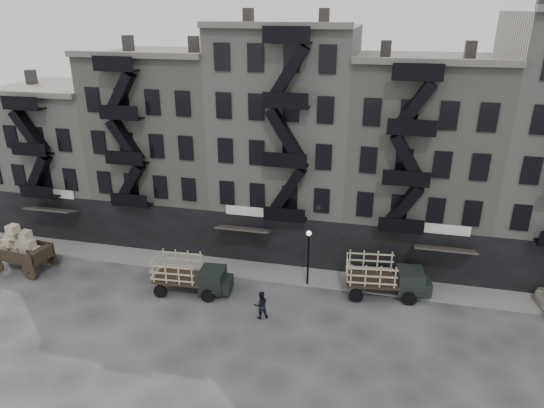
% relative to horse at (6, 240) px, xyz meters
% --- Properties ---
extents(ground, '(140.00, 140.00, 0.00)m').
position_rel_horse_xyz_m(ground, '(21.67, -2.60, -0.80)').
color(ground, '#38383A').
rests_on(ground, ground).
extents(sidewalk, '(55.00, 2.50, 0.15)m').
position_rel_horse_xyz_m(sidewalk, '(21.67, 1.15, -0.72)').
color(sidewalk, slate).
rests_on(sidewalk, ground).
extents(building_west, '(10.00, 11.35, 13.20)m').
position_rel_horse_xyz_m(building_west, '(1.67, 7.23, 5.21)').
color(building_west, gray).
rests_on(building_west, ground).
extents(building_midwest, '(10.00, 11.35, 16.20)m').
position_rel_horse_xyz_m(building_midwest, '(11.67, 7.23, 6.71)').
color(building_midwest, gray).
rests_on(building_midwest, ground).
extents(building_center, '(10.00, 11.35, 18.20)m').
position_rel_horse_xyz_m(building_center, '(21.67, 7.22, 7.71)').
color(building_center, gray).
rests_on(building_center, ground).
extents(building_mideast, '(10.00, 11.35, 16.20)m').
position_rel_horse_xyz_m(building_mideast, '(31.67, 7.23, 6.71)').
color(building_mideast, gray).
rests_on(building_mideast, ground).
extents(lamp_post, '(0.36, 0.36, 4.28)m').
position_rel_horse_xyz_m(lamp_post, '(24.67, 0.00, 1.99)').
color(lamp_post, black).
rests_on(lamp_post, ground).
extents(horse, '(2.02, 1.21, 1.59)m').
position_rel_horse_xyz_m(horse, '(0.00, 0.00, 0.00)').
color(horse, beige).
rests_on(horse, ground).
extents(wagon, '(4.58, 2.88, 3.64)m').
position_rel_horse_xyz_m(wagon, '(3.55, -2.44, 1.28)').
color(wagon, black).
rests_on(wagon, ground).
extents(stake_truck_west, '(5.39, 2.48, 2.64)m').
position_rel_horse_xyz_m(stake_truck_west, '(17.00, -2.59, 0.71)').
color(stake_truck_west, black).
rests_on(stake_truck_west, ground).
extents(stake_truck_east, '(5.75, 2.83, 2.79)m').
position_rel_horse_xyz_m(stake_truck_east, '(29.94, 0.02, 0.79)').
color(stake_truck_east, black).
rests_on(stake_truck_east, ground).
extents(pedestrian_mid, '(1.13, 1.03, 1.88)m').
position_rel_horse_xyz_m(pedestrian_mid, '(22.43, -4.42, 0.14)').
color(pedestrian_mid, black).
rests_on(pedestrian_mid, ground).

